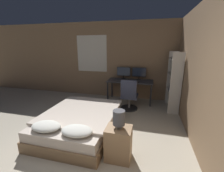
{
  "coord_description": "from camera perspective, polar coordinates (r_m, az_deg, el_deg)",
  "views": [
    {
      "loc": [
        1.19,
        -1.49,
        1.87
      ],
      "look_at": [
        0.15,
        2.56,
        0.75
      ],
      "focal_mm": 24.0,
      "sensor_mm": 36.0,
      "label": 1
    }
  ],
  "objects": [
    {
      "name": "bed",
      "position": [
        3.51,
        -12.08,
        -13.11
      ],
      "size": [
        1.52,
        1.96,
        0.54
      ],
      "color": "#846647",
      "rests_on": "ground_plane"
    },
    {
      "name": "nightstand",
      "position": [
        2.69,
        2.5,
        -21.01
      ],
      "size": [
        0.42,
        0.35,
        0.58
      ],
      "color": "#997551",
      "rests_on": "ground_plane"
    },
    {
      "name": "office_chair",
      "position": [
        4.5,
        6.5,
        -4.41
      ],
      "size": [
        0.52,
        0.52,
        0.95
      ],
      "color": "black",
      "rests_on": "ground_plane"
    },
    {
      "name": "keyboard",
      "position": [
        4.85,
        6.53,
        1.56
      ],
      "size": [
        0.42,
        0.13,
        0.02
      ],
      "color": "black",
      "rests_on": "desk"
    },
    {
      "name": "wall_back",
      "position": [
        5.5,
        1.68,
        9.62
      ],
      "size": [
        12.0,
        0.08,
        2.7
      ],
      "color": "#8E7051",
      "rests_on": "ground_plane"
    },
    {
      "name": "bedside_lamp",
      "position": [
        2.44,
        2.63,
        -12.03
      ],
      "size": [
        0.19,
        0.19,
        0.31
      ],
      "color": "gray",
      "rests_on": "nightstand"
    },
    {
      "name": "monitor_right",
      "position": [
        5.26,
        10.28,
        5.02
      ],
      "size": [
        0.48,
        0.16,
        0.42
      ],
      "color": "black",
      "rests_on": "desk"
    },
    {
      "name": "monitor_left",
      "position": [
        5.32,
        4.45,
        5.33
      ],
      "size": [
        0.48,
        0.16,
        0.42
      ],
      "color": "black",
      "rests_on": "desk"
    },
    {
      "name": "bookshelf",
      "position": [
        4.68,
        22.69,
        2.27
      ],
      "size": [
        0.3,
        0.87,
        1.72
      ],
      "color": "beige",
      "rests_on": "ground_plane"
    },
    {
      "name": "desk",
      "position": [
        5.11,
        6.88,
        1.17
      ],
      "size": [
        1.51,
        0.7,
        0.74
      ],
      "color": "#38383D",
      "rests_on": "ground_plane"
    },
    {
      "name": "wall_side_right",
      "position": [
        3.16,
        30.8,
        3.4
      ],
      "size": [
        0.06,
        12.0,
        2.7
      ],
      "color": "#8E7051",
      "rests_on": "ground_plane"
    },
    {
      "name": "computer_mouse",
      "position": [
        4.82,
        10.04,
        1.44
      ],
      "size": [
        0.07,
        0.05,
        0.04
      ],
      "color": "black",
      "rests_on": "desk"
    }
  ]
}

